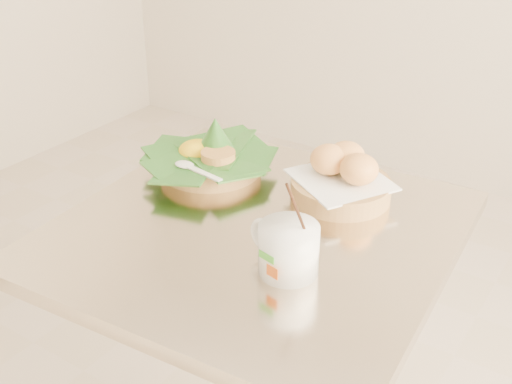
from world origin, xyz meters
The scene contains 4 objects.
cafe_table centered at (0.20, -0.05, 0.53)m, with size 0.75×0.75×0.75m.
rice_basket centered at (-0.01, 0.09, 0.79)m, with size 0.27×0.27×0.14m.
bread_basket centered at (0.28, 0.14, 0.79)m, with size 0.23×0.23×0.10m.
coffee_mug centered at (0.32, -0.14, 0.80)m, with size 0.14×0.11×0.17m.
Camera 1 is at (0.77, -0.91, 1.37)m, focal length 45.00 mm.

